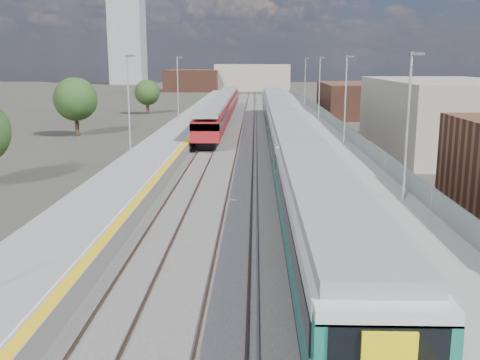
{
  "coord_description": "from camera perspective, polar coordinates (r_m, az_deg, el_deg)",
  "views": [
    {
      "loc": [
        -1.05,
        -6.38,
        8.12
      ],
      "look_at": [
        -1.82,
        21.27,
        2.2
      ],
      "focal_mm": 42.0,
      "sensor_mm": 36.0,
      "label": 1
    }
  ],
  "objects": [
    {
      "name": "platform_right",
      "position": [
        59.7,
        7.69,
        4.67
      ],
      "size": [
        4.7,
        155.0,
        8.52
      ],
      "color": "slate",
      "rests_on": "ground"
    },
    {
      "name": "platform_left",
      "position": [
        59.9,
        -6.12,
        4.72
      ],
      "size": [
        4.3,
        155.0,
        8.52
      ],
      "color": "slate",
      "rests_on": "ground"
    },
    {
      "name": "tracks",
      "position": [
        61.09,
        1.01,
        4.54
      ],
      "size": [
        8.96,
        160.0,
        0.17
      ],
      "color": "#4C3323",
      "rests_on": "ground"
    },
    {
      "name": "tree_b",
      "position": [
        63.63,
        -16.37,
        7.87
      ],
      "size": [
        4.67,
        4.67,
        6.33
      ],
      "color": "#382619",
      "rests_on": "ground"
    },
    {
      "name": "tree_d",
      "position": [
        68.45,
        19.4,
        7.75
      ],
      "size": [
        4.41,
        4.41,
        5.98
      ],
      "color": "#382619",
      "rests_on": "ground"
    },
    {
      "name": "tree_c",
      "position": [
        87.83,
        -9.41,
        8.75
      ],
      "size": [
        3.84,
        3.84,
        5.2
      ],
      "color": "#382619",
      "rests_on": "ground"
    },
    {
      "name": "red_train",
      "position": [
        75.97,
        -1.79,
        7.44
      ],
      "size": [
        2.65,
        53.79,
        3.34
      ],
      "color": "black",
      "rests_on": "ground"
    },
    {
      "name": "ballast_bed",
      "position": [
        59.45,
        0.42,
        4.26
      ],
      "size": [
        10.5,
        155.0,
        0.06
      ],
      "primitive_type": "cube",
      "color": "#565451",
      "rests_on": "ground"
    },
    {
      "name": "green_train",
      "position": [
        50.64,
        4.48,
        5.39
      ],
      "size": [
        2.9,
        80.79,
        3.2
      ],
      "color": "black",
      "rests_on": "ground"
    },
    {
      "name": "buildings",
      "position": [
        146.01,
        -5.27,
        13.05
      ],
      "size": [
        72.0,
        185.5,
        40.0
      ],
      "color": "brown",
      "rests_on": "ground"
    },
    {
      "name": "ground",
      "position": [
        56.98,
        2.63,
        3.87
      ],
      "size": [
        320.0,
        320.0,
        0.0
      ],
      "primitive_type": "plane",
      "color": "#47443A",
      "rests_on": "ground"
    }
  ]
}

